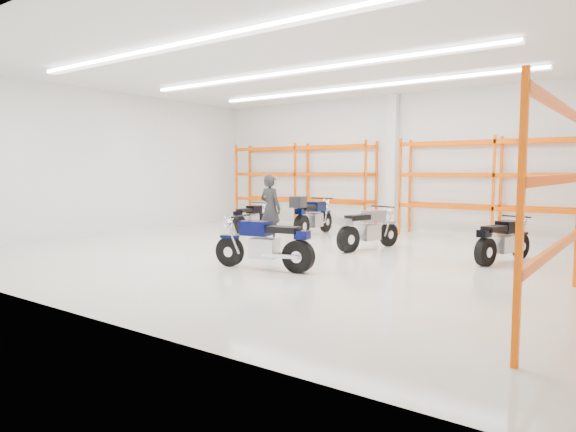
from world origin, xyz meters
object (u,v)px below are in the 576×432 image
Objects in this scene: motorcycle_back_d at (502,241)px; structural_column at (392,163)px; standing_man at (270,208)px; motorcycle_back_a at (250,218)px; motorcycle_back_b at (311,216)px; motorcycle_back_c at (367,230)px; motorcycle_main at (267,245)px.

structural_column reaches higher than motorcycle_back_d.
motorcycle_back_d is 6.17m from standing_man.
structural_column is at bearing 39.08° from motorcycle_back_a.
motorcycle_back_b is 1.11× the size of motorcycle_back_c.
standing_man is 4.88m from structural_column.
motorcycle_back_b is at bearing 149.57° from motorcycle_back_c.
motorcycle_back_c is 1.10× the size of motorcycle_back_d.
motorcycle_back_b reaches higher than motorcycle_back_d.
standing_man is at bearing -36.17° from motorcycle_back_a.
motorcycle_back_a is 0.97× the size of motorcycle_back_d.
motorcycle_back_b is 1.22× the size of motorcycle_back_d.
motorcycle_back_b is 1.29× the size of standing_man.
motorcycle_back_d is at bearing 45.21° from motorcycle_main.
motorcycle_back_b is at bearing 165.24° from motorcycle_back_d.
motorcycle_back_c is (2.75, -1.62, -0.09)m from motorcycle_back_b.
motorcycle_back_b is 3.39m from structural_column.
motorcycle_main is 1.00× the size of motorcycle_back_c.
motorcycle_main is 7.98m from structural_column.
standing_man is at bearing -110.95° from structural_column.
motorcycle_back_b reaches higher than motorcycle_main.
motorcycle_back_c is 1.16× the size of standing_man.
motorcycle_main is 6.56m from motorcycle_back_a.
motorcycle_main is at bearing -65.33° from motorcycle_back_b.
motorcycle_main is 1.11× the size of motorcycle_back_d.
motorcycle_back_c is (4.86, -1.19, 0.07)m from motorcycle_back_a.
motorcycle_back_d is 1.05× the size of standing_man.
motorcycle_back_a is 5.03m from structural_column.
motorcycle_back_b is 6.20m from motorcycle_back_d.
motorcycle_back_c is (0.36, 3.59, 0.00)m from motorcycle_main.
motorcycle_main is 5.11m from motorcycle_back_d.
motorcycle_back_c reaches higher than motorcycle_back_d.
motorcycle_back_b reaches higher than motorcycle_back_c.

